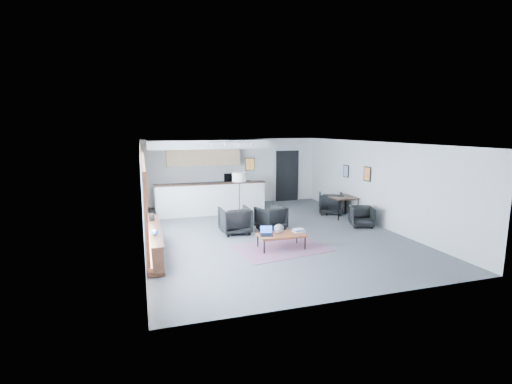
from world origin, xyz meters
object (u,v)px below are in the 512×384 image
object	(u,v)px
dining_chair_near	(362,217)
laptop	(266,232)
ceramic_pot	(279,229)
book_stack	(299,230)
coffee_table	(281,235)
armchair_right	(271,217)
dining_table	(343,199)
dining_chair_far	(331,204)
floor_lamp	(239,179)
microwave	(231,177)
armchair_left	(235,219)

from	to	relation	value
dining_chair_near	laptop	bearing A→B (deg)	-141.02
ceramic_pot	book_stack	size ratio (longest dim) A/B	0.83
coffee_table	armchair_right	bearing A→B (deg)	79.55
armchair_right	dining_table	world-z (taller)	armchair_right
dining_chair_near	dining_chair_far	xyz separation A→B (m)	(-0.06, 1.86, 0.06)
laptop	floor_lamp	bearing A→B (deg)	101.79
floor_lamp	dining_chair_far	xyz separation A→B (m)	(3.33, -0.09, -1.02)
dining_chair_near	dining_chair_far	distance (m)	1.86
coffee_table	laptop	xyz separation A→B (m)	(-0.38, 0.05, 0.09)
armchair_right	book_stack	bearing A→B (deg)	75.21
laptop	armchair_right	xyz separation A→B (m)	(0.74, 1.76, -0.06)
dining_table	microwave	xyz separation A→B (m)	(-3.14, 3.09, 0.48)
ceramic_pot	floor_lamp	xyz separation A→B (m)	(-0.21, 3.15, 0.87)
ceramic_pot	armchair_right	size ratio (longest dim) A/B	0.33
dining_chair_far	coffee_table	bearing A→B (deg)	70.27
microwave	armchair_right	bearing A→B (deg)	-76.03
dining_table	book_stack	bearing A→B (deg)	-137.47
floor_lamp	dining_table	bearing A→B (deg)	-11.04
floor_lamp	dining_chair_far	world-z (taller)	floor_lamp
microwave	dining_table	bearing A→B (deg)	-34.96
book_stack	armchair_left	size ratio (longest dim) A/B	0.36
coffee_table	ceramic_pot	size ratio (longest dim) A/B	4.65
dining_chair_far	microwave	size ratio (longest dim) A/B	1.24
armchair_right	floor_lamp	bearing A→B (deg)	-85.63
coffee_table	armchair_left	xyz separation A→B (m)	(-0.77, 1.70, 0.07)
coffee_table	dining_table	bearing A→B (deg)	39.13
coffee_table	armchair_right	xyz separation A→B (m)	(0.36, 1.82, 0.04)
coffee_table	armchair_left	world-z (taller)	armchair_left
floor_lamp	book_stack	bearing A→B (deg)	-76.75
armchair_right	dining_chair_near	xyz separation A→B (m)	(2.79, -0.56, -0.09)
book_stack	floor_lamp	world-z (taller)	floor_lamp
coffee_table	microwave	bearing A→B (deg)	90.11
laptop	coffee_table	bearing A→B (deg)	6.13
dining_chair_near	coffee_table	bearing A→B (deg)	-138.09
floor_lamp	dining_chair_near	size ratio (longest dim) A/B	2.67
ceramic_pot	dining_chair_near	distance (m)	3.41
ceramic_pot	armchair_right	distance (m)	1.81
laptop	floor_lamp	world-z (taller)	floor_lamp
ceramic_pot	book_stack	distance (m)	0.54
coffee_table	ceramic_pot	xyz separation A→B (m)	(-0.04, 0.06, 0.15)
armchair_right	dining_chair_far	size ratio (longest dim) A/B	1.09
dining_chair_far	floor_lamp	bearing A→B (deg)	23.38
ceramic_pot	armchair_left	xyz separation A→B (m)	(-0.73, 1.64, -0.08)
floor_lamp	microwave	size ratio (longest dim) A/B	2.78
armchair_right	microwave	bearing A→B (deg)	-104.76
coffee_table	armchair_left	distance (m)	1.87
coffee_table	dining_chair_near	xyz separation A→B (m)	(3.15, 1.26, -0.05)
ceramic_pot	microwave	world-z (taller)	microwave
floor_lamp	laptop	bearing A→B (deg)	-92.36
coffee_table	floor_lamp	distance (m)	3.38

